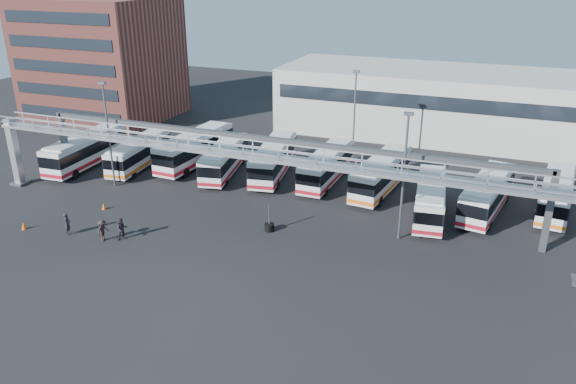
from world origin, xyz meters
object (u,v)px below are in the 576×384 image
at_px(bus_0, 86,150).
at_px(bus_2, 195,148).
at_px(pedestrian_b, 122,229).
at_px(cone_left, 24,226).
at_px(bus_4, 274,159).
at_px(bus_6, 381,173).
at_px(light_pole_mid, 404,171).
at_px(bus_7, 430,198).
at_px(light_pole_back, 354,114).
at_px(tire_stack, 269,226).
at_px(bus_9, 557,193).
at_px(bus_8, 488,193).
at_px(pedestrian_c, 103,230).
at_px(light_pole_left, 108,129).
at_px(bus_3, 224,158).
at_px(bus_5, 327,165).
at_px(pedestrian_a, 67,224).
at_px(cone_right, 104,206).
at_px(bus_1, 139,153).

height_order(bus_0, bus_2, bus_2).
height_order(pedestrian_b, cone_left, pedestrian_b).
distance_m(bus_4, bus_6, 11.08).
xyz_separation_m(bus_2, bus_4, (9.09, 0.05, -0.09)).
xyz_separation_m(light_pole_mid, bus_7, (1.56, 5.20, -4.03)).
distance_m(light_pole_back, bus_0, 28.53).
bearing_deg(tire_stack, bus_9, 30.32).
distance_m(pedestrian_b, tire_stack, 11.60).
bearing_deg(bus_4, bus_8, -13.85).
relative_size(light_pole_back, pedestrian_c, 5.77).
height_order(bus_0, pedestrian_c, bus_0).
bearing_deg(light_pole_mid, bus_7, 73.32).
height_order(bus_7, pedestrian_c, bus_7).
height_order(light_pole_left, bus_3, light_pole_left).
relative_size(bus_5, tire_stack, 4.64).
height_order(bus_0, bus_8, bus_0).
relative_size(light_pole_left, pedestrian_b, 5.55).
bearing_deg(bus_8, bus_2, -173.17).
distance_m(bus_7, pedestrian_a, 29.94).
bearing_deg(bus_7, cone_right, -167.83).
bearing_deg(bus_2, light_pole_mid, -18.23).
xyz_separation_m(light_pole_left, bus_3, (8.43, 6.91, -4.00)).
height_order(bus_2, pedestrian_a, bus_2).
xyz_separation_m(light_pole_back, tire_stack, (-2.05, -17.50, -5.34)).
distance_m(bus_0, pedestrian_a, 16.65).
xyz_separation_m(light_pole_left, bus_7, (29.56, 4.20, -4.03)).
bearing_deg(bus_9, bus_6, -170.62).
height_order(bus_8, pedestrian_c, bus_8).
distance_m(light_pole_left, bus_3, 11.61).
height_order(light_pole_mid, bus_7, light_pole_mid).
bearing_deg(pedestrian_a, bus_3, -39.30).
xyz_separation_m(light_pole_left, bus_0, (-6.28, 3.58, -3.84)).
bearing_deg(pedestrian_a, pedestrian_c, -109.48).
bearing_deg(bus_1, cone_right, -77.42).
distance_m(bus_5, pedestrian_c, 22.22).
relative_size(light_pole_left, bus_9, 0.97).
bearing_deg(tire_stack, pedestrian_c, -150.72).
height_order(bus_1, bus_4, bus_4).
bearing_deg(light_pole_mid, pedestrian_a, -159.93).
bearing_deg(bus_5, bus_8, -5.69).
bearing_deg(bus_4, bus_3, -173.66).
bearing_deg(bus_5, pedestrian_b, -120.80).
bearing_deg(bus_9, bus_0, -166.96).
xyz_separation_m(light_pole_left, bus_5, (18.87, 8.58, -3.96)).
relative_size(bus_6, pedestrian_b, 6.01).
height_order(pedestrian_c, tire_stack, tire_stack).
bearing_deg(pedestrian_c, cone_left, 97.19).
xyz_separation_m(bus_2, tire_stack, (13.73, -11.77, -1.56)).
relative_size(light_pole_mid, bus_7, 0.99).
bearing_deg(tire_stack, bus_0, 163.72).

